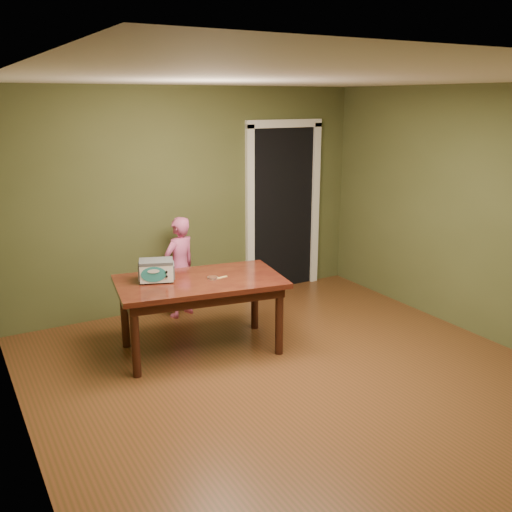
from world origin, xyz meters
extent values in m
plane|color=brown|center=(0.00, 0.00, 0.00)|extent=(5.00, 5.00, 0.00)
cube|color=#4C522B|center=(0.00, 2.50, 1.30)|extent=(4.50, 0.02, 2.60)
cube|color=#4C522B|center=(-2.25, 0.00, 1.30)|extent=(0.02, 5.00, 2.60)
cube|color=#4C522B|center=(2.25, 0.00, 1.30)|extent=(0.02, 5.00, 2.60)
cube|color=white|center=(0.00, 0.00, 2.60)|extent=(4.50, 5.00, 0.02)
cube|color=black|center=(1.30, 2.80, 1.05)|extent=(0.90, 0.60, 2.10)
cube|color=black|center=(1.30, 2.48, 1.05)|extent=(0.90, 0.02, 2.10)
cube|color=white|center=(0.80, 2.47, 1.05)|extent=(0.10, 0.06, 2.20)
cube|color=white|center=(1.80, 2.47, 1.05)|extent=(0.10, 0.06, 2.20)
cube|color=white|center=(1.30, 2.47, 2.15)|extent=(1.10, 0.06, 0.10)
cube|color=#34100B|center=(-0.49, 1.16, 0.72)|extent=(1.72, 1.15, 0.05)
cube|color=black|center=(-0.49, 1.16, 0.65)|extent=(1.59, 1.01, 0.10)
cylinder|color=black|center=(-1.24, 0.93, 0.35)|extent=(0.08, 0.08, 0.70)
cylinder|color=black|center=(-1.12, 1.62, 0.35)|extent=(0.08, 0.08, 0.70)
cylinder|color=black|center=(0.14, 0.70, 0.35)|extent=(0.08, 0.08, 0.70)
cylinder|color=black|center=(0.26, 1.39, 0.35)|extent=(0.08, 0.08, 0.70)
cylinder|color=#4C4F54|center=(-1.02, 1.28, 0.76)|extent=(0.02, 0.02, 0.01)
cylinder|color=#4C4F54|center=(-0.97, 1.44, 0.76)|extent=(0.02, 0.02, 0.01)
cylinder|color=#4C4F54|center=(-0.78, 1.19, 0.76)|extent=(0.02, 0.02, 0.01)
cylinder|color=#4C4F54|center=(-0.72, 1.35, 0.76)|extent=(0.02, 0.02, 0.01)
cube|color=white|center=(-0.87, 1.31, 0.85)|extent=(0.37, 0.32, 0.18)
cube|color=#4C4F54|center=(-0.87, 1.31, 0.95)|extent=(0.38, 0.32, 0.03)
cube|color=#4C4F54|center=(-1.03, 1.37, 0.85)|extent=(0.08, 0.19, 0.14)
cube|color=#4C4F54|center=(-0.72, 1.26, 0.85)|extent=(0.08, 0.19, 0.14)
ellipsoid|color=teal|center=(-0.94, 1.22, 0.85)|extent=(0.23, 0.09, 0.15)
cylinder|color=black|center=(-0.82, 1.17, 0.87)|extent=(0.02, 0.02, 0.02)
cylinder|color=black|center=(-0.82, 1.17, 0.83)|extent=(0.02, 0.02, 0.02)
cylinder|color=silver|center=(-0.37, 1.11, 0.76)|extent=(0.10, 0.10, 0.02)
cylinder|color=#552C1C|center=(-0.37, 1.11, 0.77)|extent=(0.09, 0.09, 0.01)
cube|color=tan|center=(-0.31, 1.09, 0.75)|extent=(0.18, 0.05, 0.01)
imported|color=#D1568C|center=(-0.30, 2.15, 0.59)|extent=(0.50, 0.41, 1.17)
camera|label=1|loc=(-2.63, -3.71, 2.45)|focal=40.00mm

